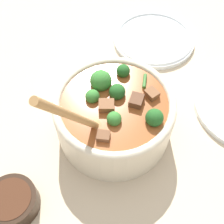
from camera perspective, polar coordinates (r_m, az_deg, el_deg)
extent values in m
plane|color=#C6B293|center=(0.61, 0.00, -3.70)|extent=(4.00, 4.00, 0.00)
cylinder|color=beige|center=(0.57, 0.00, -1.14)|extent=(0.24, 0.24, 0.10)
torus|color=beige|center=(0.53, 0.00, 1.84)|extent=(0.24, 0.24, 0.02)
cylinder|color=brown|center=(0.55, 0.00, 0.24)|extent=(0.21, 0.21, 0.06)
sphere|color=#387F33|center=(0.50, 0.42, -1.38)|extent=(0.03, 0.03, 0.03)
cylinder|color=#6B9956|center=(0.51, 0.41, -2.56)|extent=(0.01, 0.01, 0.01)
sphere|color=#235B23|center=(0.50, 8.13, -1.13)|extent=(0.03, 0.03, 0.03)
cylinder|color=#6B9956|center=(0.52, 7.82, -2.56)|extent=(0.01, 0.01, 0.01)
sphere|color=#387F33|center=(0.53, -4.47, 3.19)|extent=(0.03, 0.03, 0.03)
cylinder|color=#6B9956|center=(0.55, -4.34, 1.93)|extent=(0.01, 0.01, 0.01)
sphere|color=#235B23|center=(0.53, 0.60, 4.13)|extent=(0.03, 0.03, 0.03)
cylinder|color=#6B9956|center=(0.55, 0.58, 2.66)|extent=(0.01, 0.01, 0.01)
sphere|color=#387F33|center=(0.55, -2.74, 6.40)|extent=(0.04, 0.04, 0.04)
cylinder|color=#6B9956|center=(0.57, -2.62, 4.38)|extent=(0.01, 0.01, 0.02)
sphere|color=#235B23|center=(0.57, 1.85, 8.36)|extent=(0.03, 0.03, 0.03)
cylinder|color=#6B9956|center=(0.58, 1.80, 7.05)|extent=(0.01, 0.01, 0.01)
cube|color=brown|center=(0.52, 4.50, 1.88)|extent=(0.03, 0.03, 0.02)
cube|color=brown|center=(0.52, -1.62, 1.08)|extent=(0.02, 0.03, 0.02)
cube|color=brown|center=(0.48, -2.29, -5.04)|extent=(0.02, 0.02, 0.02)
cube|color=brown|center=(0.54, 7.60, 3.57)|extent=(0.03, 0.03, 0.02)
cylinder|color=#3D7533|center=(0.56, 6.20, 6.29)|extent=(0.03, 0.01, 0.01)
ellipsoid|color=#A87A47|center=(0.50, -3.68, -2.81)|extent=(0.04, 0.03, 0.01)
cylinder|color=#A87A47|center=(0.41, -8.55, -0.90)|extent=(0.10, 0.07, 0.19)
cylinder|color=black|center=(0.56, -19.96, -16.78)|extent=(0.09, 0.09, 0.04)
cylinder|color=#472819|center=(0.55, -20.39, -16.32)|extent=(0.08, 0.08, 0.01)
cylinder|color=white|center=(0.80, 8.17, 14.47)|extent=(0.22, 0.22, 0.01)
torus|color=white|center=(0.80, 8.22, 14.79)|extent=(0.21, 0.21, 0.01)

